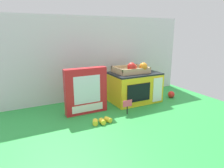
# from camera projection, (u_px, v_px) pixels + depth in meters

# --- Properties ---
(ground_plane) EXTENTS (1.70, 1.70, 0.00)m
(ground_plane) POSITION_uv_depth(u_px,v_px,m) (115.00, 107.00, 1.53)
(ground_plane) COLOR green
(ground_plane) RESTS_ON ground
(display_back_panel) EXTENTS (1.61, 0.03, 0.67)m
(display_back_panel) POSITION_uv_depth(u_px,v_px,m) (98.00, 58.00, 1.70)
(display_back_panel) COLOR silver
(display_back_panel) RESTS_ON ground
(toy_microwave) EXTENTS (0.38, 0.26, 0.24)m
(toy_microwave) POSITION_uv_depth(u_px,v_px,m) (134.00, 87.00, 1.64)
(toy_microwave) COLOR yellow
(toy_microwave) RESTS_ON ground
(food_groups_crate) EXTENTS (0.25, 0.21, 0.09)m
(food_groups_crate) POSITION_uv_depth(u_px,v_px,m) (133.00, 69.00, 1.60)
(food_groups_crate) COLOR tan
(food_groups_crate) RESTS_ON toy_microwave
(cookie_set_box) EXTENTS (0.29, 0.06, 0.32)m
(cookie_set_box) POSITION_uv_depth(u_px,v_px,m) (86.00, 91.00, 1.39)
(cookie_set_box) COLOR red
(cookie_set_box) RESTS_ON ground
(price_sign) EXTENTS (0.07, 0.01, 0.10)m
(price_sign) POSITION_uv_depth(u_px,v_px,m) (127.00, 105.00, 1.39)
(price_sign) COLOR black
(price_sign) RESTS_ON ground
(loose_toy_banana) EXTENTS (0.13, 0.06, 0.03)m
(loose_toy_banana) POSITION_uv_depth(u_px,v_px,m) (102.00, 121.00, 1.26)
(loose_toy_banana) COLOR yellow
(loose_toy_banana) RESTS_ON ground
(loose_toy_apple) EXTENTS (0.06, 0.06, 0.06)m
(loose_toy_apple) POSITION_uv_depth(u_px,v_px,m) (171.00, 94.00, 1.74)
(loose_toy_apple) COLOR red
(loose_toy_apple) RESTS_ON ground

